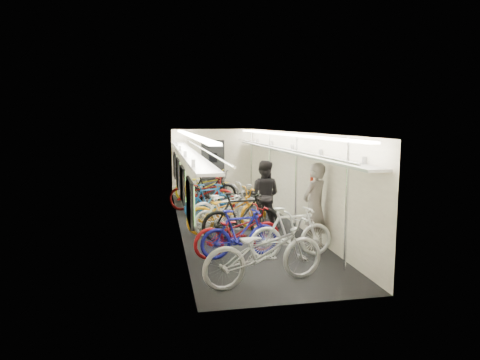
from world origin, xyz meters
name	(u,v)px	position (x,y,z in m)	size (l,w,h in m)	color
train_car_shell	(219,159)	(-0.36, 0.71, 1.66)	(10.00, 10.00, 10.00)	black
bicycle_0	(264,251)	(-0.33, -4.15, 0.56)	(0.75, 2.14, 1.12)	#A7A7AB
bicycle_1	(240,233)	(-0.45, -2.67, 0.48)	(0.45, 1.61, 0.97)	#181994
bicycle_2	(238,231)	(-0.47, -2.55, 0.49)	(0.65, 1.87, 0.98)	maroon
bicycle_3	(241,216)	(-0.18, -1.44, 0.55)	(0.52, 1.84, 1.10)	black
bicycle_4	(227,211)	(-0.38, -0.73, 0.54)	(0.72, 2.05, 1.08)	orange
bicycle_5	(224,214)	(-0.48, -0.78, 0.48)	(0.45, 1.58, 0.95)	white
bicycle_6	(226,205)	(-0.33, -0.09, 0.54)	(0.72, 2.06, 1.08)	silver
bicycle_7	(209,200)	(-0.62, 1.16, 0.47)	(0.44, 1.56, 0.94)	#185695
bicycle_8	(202,193)	(-0.74, 1.84, 0.55)	(0.73, 2.08, 1.09)	maroon
bicycle_9	(209,190)	(-0.44, 2.39, 0.55)	(0.52, 1.85, 1.11)	black
bicycle_10	(205,186)	(-0.48, 3.28, 0.55)	(0.73, 2.08, 1.09)	gold
bicycle_11	(291,232)	(0.53, -2.91, 0.51)	(0.48, 1.71, 1.03)	white
bicycle_12	(209,187)	(-0.38, 3.08, 0.54)	(0.72, 2.07, 1.09)	#5C5D61
passenger_near	(315,206)	(1.20, -2.38, 0.91)	(0.66, 0.43, 1.81)	gray
passenger_mid	(264,195)	(0.55, -0.60, 0.86)	(0.84, 0.65, 1.73)	black
backpack	(316,182)	(1.60, -1.41, 1.28)	(0.26, 0.14, 0.38)	#A92510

